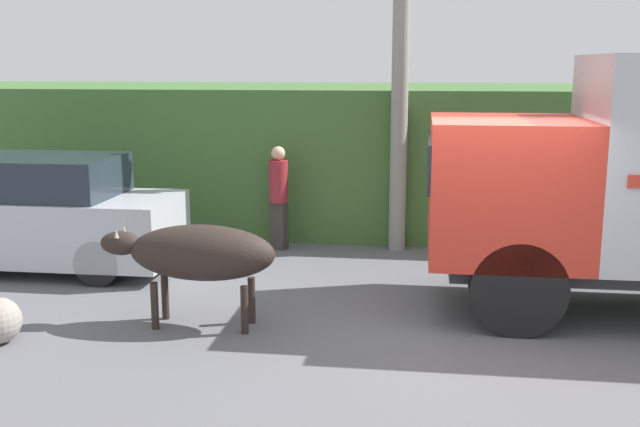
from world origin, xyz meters
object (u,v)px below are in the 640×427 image
object	(u,v)px
brown_cow	(198,253)
pedestrian_on_hill	(279,192)
parked_suv	(33,215)
utility_pole	(400,63)

from	to	relation	value
brown_cow	pedestrian_on_hill	world-z (taller)	pedestrian_on_hill
brown_cow	parked_suv	xyz separation A→B (m)	(-3.24, 2.16, -0.06)
brown_cow	pedestrian_on_hill	size ratio (longest dim) A/B	1.21
brown_cow	parked_suv	distance (m)	3.90
brown_cow	parked_suv	bearing A→B (deg)	155.10
parked_suv	utility_pole	world-z (taller)	utility_pole
parked_suv	brown_cow	bearing A→B (deg)	-32.30
brown_cow	parked_suv	world-z (taller)	parked_suv
parked_suv	utility_pole	distance (m)	6.21
parked_suv	pedestrian_on_hill	world-z (taller)	pedestrian_on_hill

